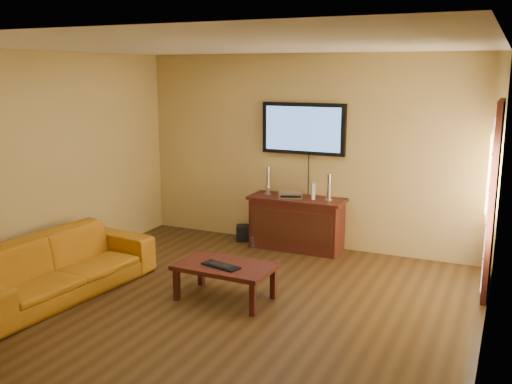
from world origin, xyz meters
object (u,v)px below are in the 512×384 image
Objects in this scene: sofa at (59,257)px; keyboard at (221,266)px; subwoofer at (244,233)px; speaker_left at (268,181)px; av_receiver at (290,195)px; media_console at (297,223)px; speaker_right at (329,188)px; television at (303,129)px; coffee_table at (225,269)px; game_console at (313,191)px; bottle at (253,242)px.

keyboard is at bearing -66.81° from sofa.
sofa reaches higher than subwoofer.
speaker_left reaches higher than sofa.
subwoofer is at bearing 109.59° from keyboard.
av_receiver is at bearing -27.46° from sofa.
media_console is at bearing -3.80° from av_receiver.
media_console is 2.93× the size of keyboard.
av_receiver is at bearing -174.88° from speaker_right.
sofa reaches higher than keyboard.
speaker_right is at bearing 2.41° from media_console.
television is 0.90m from speaker_left.
coffee_table is 2.25m from subwoofer.
television is at bearing 90.00° from media_console.
speaker_right is at bearing 75.97° from coffee_table.
media_console is at bearing -3.90° from speaker_left.
media_console is at bearing 164.91° from game_console.
subwoofer is (-0.84, -0.16, -1.56)m from television.
sofa is at bearing -162.58° from keyboard.
subwoofer is at bearing 156.09° from game_console.
speaker_left is at bearing -20.98° from sofa.
game_console is at bearing -0.08° from speaker_left.
keyboard is (-0.29, -2.15, -0.43)m from game_console.
television is 1.14× the size of coffee_table.
speaker_right is 0.55m from av_receiver.
coffee_table is at bearing -91.76° from media_console.
speaker_right is (0.51, 2.06, 0.55)m from coffee_table.
television is at bearing 156.52° from speaker_right.
game_console reaches higher than media_console.
television is 0.54× the size of sofa.
coffee_table is 5.93× the size of bottle.
coffee_table is at bearing -79.27° from speaker_left.
media_console is 2.13m from keyboard.
speaker_right is (0.91, -0.01, -0.02)m from speaker_left.
bottle is at bearing 179.12° from av_receiver.
media_console is 2.04m from coffee_table.
television reaches higher than subwoofer.
coffee_table is (-0.06, -2.25, -1.32)m from television.
coffee_table is 0.47× the size of sofa.
av_receiver is 1.01m from subwoofer.
television is 2.66m from keyboard.
media_console reaches higher than coffee_table.
keyboard is at bearing -120.39° from game_console.
subwoofer is at bearing 151.07° from av_receiver.
speaker_left reaches higher than coffee_table.
av_receiver reaches higher than bottle.
av_receiver reaches higher than subwoofer.
sofa is 5.58× the size of speaker_left.
television is 1.75m from bottle.
media_console is 5.98× the size of subwoofer.
speaker_left is at bearing 157.29° from game_console.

